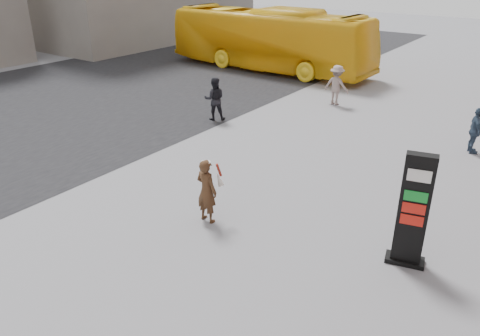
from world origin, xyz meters
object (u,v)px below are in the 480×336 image
Objects in this scene: pedestrian_b at (336,85)px; woman at (207,190)px; bus at (269,39)px; info_pylon at (413,211)px; pedestrian_a at (215,99)px; pedestrian_c at (475,131)px.

woman is at bearing 100.29° from pedestrian_b.
woman is 17.63m from bus.
pedestrian_a is (-9.51, 5.30, -0.41)m from info_pylon.
pedestrian_a reaches higher than pedestrian_c.
pedestrian_a reaches higher than woman.
info_pylon is at bearing 111.64° from pedestrian_a.
woman is (-4.64, -1.12, -0.42)m from info_pylon.
woman is 8.06m from pedestrian_a.
info_pylon is 1.62× the size of pedestrian_c.
woman is at bearing -150.48° from bus.
pedestrian_c is (12.59, -6.88, -0.96)m from bus.
pedestrian_b is 6.76m from pedestrian_c.
bus reaches higher than info_pylon.
bus reaches higher than pedestrian_b.
pedestrian_a is 1.09× the size of pedestrian_c.
pedestrian_b is (-1.81, 11.29, 0.03)m from woman.
info_pylon is 1.48× the size of pedestrian_a.
pedestrian_c is (6.25, -2.56, -0.09)m from pedestrian_b.
woman is at bearing -179.96° from info_pylon.
bus reaches higher than woman.
pedestrian_c is at bearing 158.91° from pedestrian_b.
pedestrian_b is (6.34, -4.31, -0.86)m from bus.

